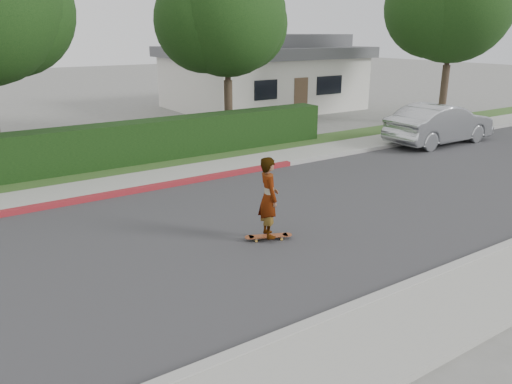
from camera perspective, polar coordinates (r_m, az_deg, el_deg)
ground at (r=13.84m, az=10.74°, el=-1.23°), size 120.00×120.00×0.00m
road at (r=13.84m, az=10.74°, el=-1.21°), size 60.00×8.00×0.01m
curb_near at (r=11.48m, az=25.17°, el=-6.37°), size 60.00×0.20×0.15m
curb_far at (r=16.84m, az=1.03°, el=2.80°), size 60.00×0.20×0.15m
curb_red_section at (r=14.69m, az=-15.22°, el=-0.10°), size 12.00×0.21×0.15m
sidewalk_far at (r=17.57m, az=-0.64°, el=3.39°), size 60.00×1.60×0.12m
planting_strip at (r=18.89m, az=-3.30°, el=4.37°), size 60.00×1.60×0.10m
hedge at (r=18.00m, az=-12.62°, el=5.57°), size 15.00×1.00×1.50m
tree_center at (r=21.36m, az=-3.65°, el=19.06°), size 5.66×4.84×7.44m
tree_right at (r=27.00m, az=21.29°, el=19.24°), size 6.32×5.60×8.56m
house at (r=30.69m, az=0.69°, el=13.48°), size 10.60×8.60×4.30m
skateboard at (r=11.19m, az=1.43°, el=-5.08°), size 1.07×0.63×0.10m
skateboarder at (r=10.87m, az=1.46°, el=-0.61°), size 0.61×0.76×1.81m
car_silver at (r=22.06m, az=20.27°, el=7.31°), size 5.02×1.77×1.65m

